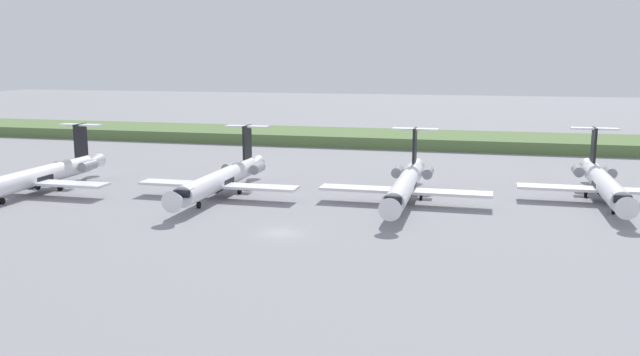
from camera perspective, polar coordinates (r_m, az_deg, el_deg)
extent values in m
plane|color=gray|center=(101.97, 1.60, -0.49)|extent=(500.00, 500.00, 0.00)
cube|color=#597542|center=(149.88, 5.66, 3.45)|extent=(320.00, 20.00, 2.43)
cylinder|color=white|center=(102.64, -23.34, 0.11)|extent=(2.70, 24.00, 2.70)
cone|color=white|center=(113.91, -19.12, 1.34)|extent=(2.30, 4.00, 2.29)
cylinder|color=black|center=(102.66, -23.34, 0.03)|extent=(2.76, 3.60, 2.76)
cube|color=white|center=(98.49, -20.93, -0.48)|extent=(11.00, 3.20, 0.36)
cube|color=black|center=(110.91, -20.08, 3.11)|extent=(0.36, 3.20, 5.20)
cube|color=white|center=(110.90, -20.07, 4.36)|extent=(6.80, 1.80, 0.24)
cylinder|color=gray|center=(111.22, -21.43, 1.09)|extent=(1.50, 3.40, 1.50)
cylinder|color=gray|center=(108.69, -19.49, 1.01)|extent=(1.50, 3.40, 1.50)
cylinder|color=gray|center=(97.20, -25.91, -1.50)|extent=(0.20, 0.20, 0.65)
cylinder|color=black|center=(97.31, -25.89, -1.81)|extent=(0.30, 0.90, 0.90)
cylinder|color=black|center=(106.00, -23.31, -0.68)|extent=(0.35, 0.90, 0.90)
cylinder|color=black|center=(103.76, -21.63, -0.79)|extent=(0.35, 0.90, 0.90)
cylinder|color=white|center=(92.98, -8.64, -0.14)|extent=(2.70, 24.00, 2.70)
cone|color=white|center=(80.94, -12.30, -1.84)|extent=(2.70, 3.00, 2.70)
cone|color=white|center=(105.84, -5.75, 1.21)|extent=(2.30, 4.00, 2.29)
cube|color=black|center=(82.51, -11.73, -1.25)|extent=(2.02, 1.80, 0.90)
cylinder|color=black|center=(93.00, -8.64, -0.23)|extent=(2.76, 3.60, 2.76)
cube|color=white|center=(94.61, -12.17, -0.45)|extent=(11.00, 3.20, 0.36)
cube|color=white|center=(90.09, -5.40, -0.80)|extent=(11.00, 3.20, 0.36)
cube|color=black|center=(102.48, -6.35, 3.13)|extent=(0.36, 3.20, 5.20)
cube|color=white|center=(102.49, -6.32, 4.48)|extent=(6.80, 1.80, 0.24)
cylinder|color=gray|center=(102.17, -7.84, 0.95)|extent=(1.50, 3.40, 1.50)
cylinder|color=gray|center=(100.60, -5.46, 0.85)|extent=(1.50, 3.40, 1.50)
cylinder|color=gray|center=(86.58, -10.50, -1.96)|extent=(0.20, 0.20, 0.65)
cylinder|color=black|center=(86.70, -10.49, -2.32)|extent=(0.30, 0.90, 0.90)
cylinder|color=black|center=(96.25, -9.11, -1.01)|extent=(0.35, 0.90, 0.90)
cylinder|color=black|center=(94.85, -6.99, -1.12)|extent=(0.35, 0.90, 0.90)
cylinder|color=white|center=(88.87, 7.43, -0.60)|extent=(2.70, 24.00, 2.70)
cone|color=white|center=(75.76, 6.25, -2.50)|extent=(2.70, 3.00, 2.70)
cone|color=white|center=(102.57, 8.34, 0.86)|extent=(2.29, 4.00, 2.29)
cube|color=black|center=(77.49, 6.45, -1.85)|extent=(2.03, 1.80, 0.90)
cylinder|color=black|center=(88.90, 7.43, -0.69)|extent=(2.76, 3.60, 2.76)
cube|color=white|center=(88.86, 3.57, -0.93)|extent=(11.00, 3.20, 0.36)
cube|color=white|center=(87.56, 11.19, -1.28)|extent=(11.00, 3.20, 0.36)
cube|color=black|center=(99.04, 8.23, 2.83)|extent=(0.36, 3.20, 5.20)
cube|color=white|center=(99.05, 8.28, 4.23)|extent=(6.80, 1.80, 0.24)
cylinder|color=gray|center=(98.08, 6.75, 0.58)|extent=(1.50, 3.40, 1.50)
cylinder|color=gray|center=(97.63, 9.37, 0.46)|extent=(1.50, 3.40, 1.50)
cylinder|color=gray|center=(81.94, 6.81, -2.56)|extent=(0.20, 0.20, 0.65)
cylinder|color=black|center=(82.06, 6.80, -2.94)|extent=(0.30, 0.90, 0.90)
cylinder|color=black|center=(91.82, 6.40, -1.49)|extent=(0.35, 0.90, 0.90)
cylinder|color=black|center=(91.42, 8.76, -1.60)|extent=(0.35, 0.90, 0.90)
cylinder|color=white|center=(96.77, 23.47, -0.48)|extent=(2.70, 24.00, 2.70)
cone|color=white|center=(83.74, 24.93, -2.18)|extent=(2.70, 3.00, 2.70)
cone|color=white|center=(110.40, 22.31, 0.86)|extent=(2.30, 4.00, 2.29)
cube|color=black|center=(85.47, 24.72, -1.60)|extent=(2.03, 1.80, 0.90)
cylinder|color=black|center=(96.80, 23.46, -0.57)|extent=(2.76, 3.60, 2.76)
cube|color=white|center=(95.08, 20.03, -0.80)|extent=(11.00, 3.20, 0.36)
cube|color=black|center=(106.93, 22.68, 2.69)|extent=(0.36, 3.20, 5.20)
cube|color=white|center=(106.96, 22.75, 3.98)|extent=(6.80, 1.80, 0.24)
cylinder|color=gray|center=(105.36, 21.47, 0.60)|extent=(1.50, 3.40, 1.50)
cylinder|color=gray|center=(106.06, 23.88, 0.49)|extent=(1.50, 3.40, 1.50)
cylinder|color=gray|center=(89.86, 24.15, -2.26)|extent=(0.20, 0.20, 0.65)
cylinder|color=black|center=(89.97, 24.13, -2.60)|extent=(0.30, 0.90, 0.90)
cylinder|color=black|center=(99.17, 22.08, -1.31)|extent=(0.35, 0.90, 0.90)
cylinder|color=black|center=(99.79, 24.24, -1.40)|extent=(0.35, 0.90, 0.90)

